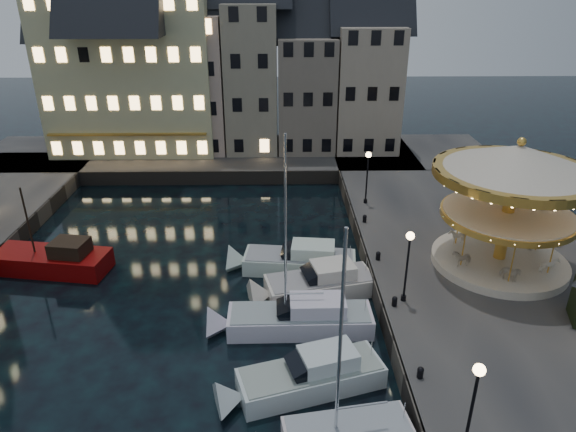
{
  "coord_description": "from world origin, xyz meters",
  "views": [
    {
      "loc": [
        0.48,
        -22.46,
        17.26
      ],
      "look_at": [
        1.0,
        8.0,
        3.2
      ],
      "focal_mm": 32.0,
      "sensor_mm": 36.0,
      "label": 1
    }
  ],
  "objects_px": {
    "motorboat_c": "(293,319)",
    "motorboat_e": "(293,261)",
    "streetlamp_c": "(367,170)",
    "bollard_b": "(395,301)",
    "streetlamp_a": "(474,397)",
    "motorboat_b": "(303,379)",
    "bollard_c": "(378,255)",
    "carousel": "(514,184)",
    "streetlamp_d": "(556,203)",
    "bollard_d": "(365,218)",
    "motorboat_d": "(314,285)",
    "bollard_a": "(420,372)",
    "red_fishing_boat": "(54,261)",
    "streetlamp_b": "(408,257)"
  },
  "relations": [
    {
      "from": "streetlamp_a",
      "to": "bollard_c",
      "type": "distance_m",
      "value": 14.71
    },
    {
      "from": "motorboat_b",
      "to": "motorboat_d",
      "type": "relative_size",
      "value": 1.02
    },
    {
      "from": "streetlamp_b",
      "to": "bollard_d",
      "type": "bearing_deg",
      "value": 93.43
    },
    {
      "from": "bollard_a",
      "to": "motorboat_e",
      "type": "bearing_deg",
      "value": 114.58
    },
    {
      "from": "bollard_d",
      "to": "carousel",
      "type": "height_order",
      "value": "carousel"
    },
    {
      "from": "motorboat_c",
      "to": "streetlamp_c",
      "type": "bearing_deg",
      "value": 66.91
    },
    {
      "from": "streetlamp_d",
      "to": "motorboat_d",
      "type": "height_order",
      "value": "streetlamp_d"
    },
    {
      "from": "bollard_c",
      "to": "red_fishing_boat",
      "type": "bearing_deg",
      "value": 176.61
    },
    {
      "from": "streetlamp_b",
      "to": "motorboat_e",
      "type": "distance_m",
      "value": 8.75
    },
    {
      "from": "bollard_c",
      "to": "motorboat_c",
      "type": "distance_m",
      "value": 7.68
    },
    {
      "from": "streetlamp_a",
      "to": "motorboat_e",
      "type": "xyz_separation_m",
      "value": [
        -5.88,
        15.54,
        -3.37
      ]
    },
    {
      "from": "bollard_c",
      "to": "bollard_d",
      "type": "relative_size",
      "value": 1.0
    },
    {
      "from": "motorboat_d",
      "to": "motorboat_b",
      "type": "bearing_deg",
      "value": -97.18
    },
    {
      "from": "motorboat_b",
      "to": "motorboat_d",
      "type": "bearing_deg",
      "value": 82.82
    },
    {
      "from": "bollard_c",
      "to": "motorboat_e",
      "type": "distance_m",
      "value": 5.46
    },
    {
      "from": "motorboat_e",
      "to": "streetlamp_d",
      "type": "bearing_deg",
      "value": 4.87
    },
    {
      "from": "streetlamp_c",
      "to": "motorboat_c",
      "type": "height_order",
      "value": "motorboat_c"
    },
    {
      "from": "streetlamp_b",
      "to": "bollard_c",
      "type": "bearing_deg",
      "value": 97.59
    },
    {
      "from": "motorboat_e",
      "to": "streetlamp_c",
      "type": "bearing_deg",
      "value": 53.56
    },
    {
      "from": "streetlamp_b",
      "to": "motorboat_c",
      "type": "height_order",
      "value": "motorboat_c"
    },
    {
      "from": "motorboat_d",
      "to": "bollard_a",
      "type": "bearing_deg",
      "value": -64.31
    },
    {
      "from": "streetlamp_b",
      "to": "bollard_a",
      "type": "distance_m",
      "value": 6.5
    },
    {
      "from": "motorboat_d",
      "to": "motorboat_e",
      "type": "xyz_separation_m",
      "value": [
        -1.13,
        2.92,
        0.0
      ]
    },
    {
      "from": "streetlamp_c",
      "to": "bollard_c",
      "type": "bearing_deg",
      "value": -93.81
    },
    {
      "from": "motorboat_c",
      "to": "motorboat_e",
      "type": "xyz_separation_m",
      "value": [
        0.21,
        6.32,
        -0.04
      ]
    },
    {
      "from": "streetlamp_c",
      "to": "carousel",
      "type": "height_order",
      "value": "carousel"
    },
    {
      "from": "motorboat_b",
      "to": "carousel",
      "type": "distance_m",
      "value": 16.52
    },
    {
      "from": "motorboat_d",
      "to": "red_fishing_boat",
      "type": "distance_m",
      "value": 16.98
    },
    {
      "from": "bollard_a",
      "to": "motorboat_d",
      "type": "bearing_deg",
      "value": 115.69
    },
    {
      "from": "bollard_d",
      "to": "motorboat_d",
      "type": "relative_size",
      "value": 0.08
    },
    {
      "from": "motorboat_e",
      "to": "red_fishing_boat",
      "type": "distance_m",
      "value": 15.56
    },
    {
      "from": "streetlamp_c",
      "to": "motorboat_d",
      "type": "xyz_separation_m",
      "value": [
        -4.75,
        -10.88,
        -3.38
      ]
    },
    {
      "from": "bollard_c",
      "to": "streetlamp_b",
      "type": "bearing_deg",
      "value": -82.41
    },
    {
      "from": "streetlamp_c",
      "to": "bollard_b",
      "type": "height_order",
      "value": "streetlamp_c"
    },
    {
      "from": "streetlamp_d",
      "to": "bollard_b",
      "type": "height_order",
      "value": "streetlamp_d"
    },
    {
      "from": "carousel",
      "to": "motorboat_b",
      "type": "bearing_deg",
      "value": -143.91
    },
    {
      "from": "carousel",
      "to": "bollard_a",
      "type": "bearing_deg",
      "value": -126.75
    },
    {
      "from": "streetlamp_c",
      "to": "streetlamp_a",
      "type": "bearing_deg",
      "value": -90.0
    },
    {
      "from": "streetlamp_a",
      "to": "motorboat_b",
      "type": "height_order",
      "value": "streetlamp_a"
    },
    {
      "from": "bollard_b",
      "to": "bollard_d",
      "type": "height_order",
      "value": "same"
    },
    {
      "from": "bollard_d",
      "to": "motorboat_b",
      "type": "bearing_deg",
      "value": -108.59
    },
    {
      "from": "streetlamp_b",
      "to": "bollard_a",
      "type": "xyz_separation_m",
      "value": [
        -0.6,
        -6.0,
        -2.41
      ]
    },
    {
      "from": "streetlamp_b",
      "to": "red_fishing_boat",
      "type": "relative_size",
      "value": 0.54
    },
    {
      "from": "streetlamp_c",
      "to": "motorboat_c",
      "type": "distance_m",
      "value": 15.88
    },
    {
      "from": "streetlamp_d",
      "to": "carousel",
      "type": "distance_m",
      "value": 6.17
    },
    {
      "from": "streetlamp_b",
      "to": "bollard_b",
      "type": "relative_size",
      "value": 7.32
    },
    {
      "from": "streetlamp_d",
      "to": "motorboat_e",
      "type": "bearing_deg",
      "value": -175.13
    },
    {
      "from": "bollard_b",
      "to": "red_fishing_boat",
      "type": "xyz_separation_m",
      "value": [
        -20.83,
        6.23,
        -0.9
      ]
    },
    {
      "from": "motorboat_d",
      "to": "red_fishing_boat",
      "type": "bearing_deg",
      "value": 169.43
    },
    {
      "from": "streetlamp_a",
      "to": "streetlamp_c",
      "type": "relative_size",
      "value": 1.0
    }
  ]
}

